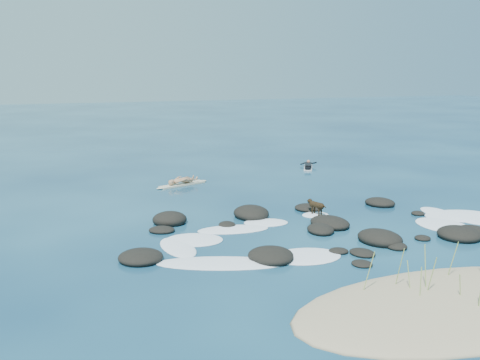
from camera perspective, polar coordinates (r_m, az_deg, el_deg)
name	(u,v)px	position (r m, az deg, el deg)	size (l,w,h in m)	color
ground	(306,220)	(20.99, 7.09, -4.24)	(160.00, 160.00, 0.00)	#0A2642
sand_dune	(458,306)	(14.63, 22.26, -12.29)	(9.00, 4.40, 0.60)	#9E8966
dune_grass	(450,271)	(14.90, 21.45, -9.02)	(3.78, 2.02, 1.24)	#85A14E
reef_rocks	(311,231)	(19.25, 7.60, -5.37)	(13.05, 7.54, 0.59)	black
breaking_foam	(334,233)	(19.51, 10.00, -5.54)	(14.30, 5.58, 0.12)	white
standing_surfer_rig	(182,172)	(26.98, -6.21, 0.84)	(2.92, 1.39, 1.72)	beige
paddling_surfer_rig	(308,166)	(31.81, 7.28, 1.47)	(1.50, 2.12, 0.39)	silver
dog	(316,205)	(21.53, 8.10, -2.66)	(0.48, 1.01, 0.66)	black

